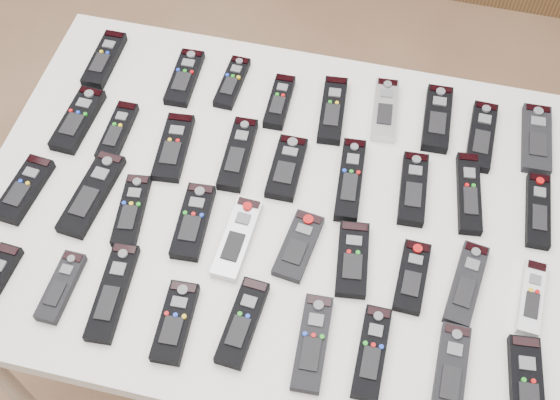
% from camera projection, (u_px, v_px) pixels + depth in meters
% --- Properties ---
extents(ground, '(4.00, 4.00, 0.00)m').
position_uv_depth(ground, '(294.00, 331.00, 2.12)').
color(ground, brown).
rests_on(ground, ground).
extents(table, '(1.25, 0.88, 0.78)m').
position_uv_depth(table, '(280.00, 220.00, 1.49)').
color(table, white).
rests_on(table, ground).
extents(remote_0, '(0.05, 0.17, 0.02)m').
position_uv_depth(remote_0, '(104.00, 60.00, 1.65)').
color(remote_0, black).
rests_on(remote_0, table).
extents(remote_1, '(0.06, 0.17, 0.02)m').
position_uv_depth(remote_1, '(185.00, 78.00, 1.62)').
color(remote_1, black).
rests_on(remote_1, table).
extents(remote_2, '(0.05, 0.15, 0.02)m').
position_uv_depth(remote_2, '(232.00, 82.00, 1.62)').
color(remote_2, black).
rests_on(remote_2, table).
extents(remote_3, '(0.05, 0.15, 0.02)m').
position_uv_depth(remote_3, '(279.00, 102.00, 1.58)').
color(remote_3, black).
rests_on(remote_3, table).
extents(remote_4, '(0.07, 0.19, 0.02)m').
position_uv_depth(remote_4, '(333.00, 110.00, 1.57)').
color(remote_4, black).
rests_on(remote_4, table).
extents(remote_5, '(0.06, 0.17, 0.02)m').
position_uv_depth(remote_5, '(385.00, 110.00, 1.57)').
color(remote_5, '#B7B7BC').
rests_on(remote_5, table).
extents(remote_6, '(0.06, 0.18, 0.02)m').
position_uv_depth(remote_6, '(437.00, 118.00, 1.55)').
color(remote_6, black).
rests_on(remote_6, table).
extents(remote_7, '(0.06, 0.19, 0.02)m').
position_uv_depth(remote_7, '(481.00, 136.00, 1.53)').
color(remote_7, black).
rests_on(remote_7, table).
extents(remote_8, '(0.07, 0.18, 0.02)m').
position_uv_depth(remote_8, '(537.00, 139.00, 1.52)').
color(remote_8, black).
rests_on(remote_8, table).
extents(remote_9, '(0.07, 0.18, 0.02)m').
position_uv_depth(remote_9, '(78.00, 120.00, 1.55)').
color(remote_9, black).
rests_on(remote_9, table).
extents(remote_10, '(0.05, 0.16, 0.02)m').
position_uv_depth(remote_10, '(117.00, 132.00, 1.53)').
color(remote_10, black).
rests_on(remote_10, table).
extents(remote_11, '(0.07, 0.18, 0.02)m').
position_uv_depth(remote_11, '(174.00, 147.00, 1.51)').
color(remote_11, black).
rests_on(remote_11, table).
extents(remote_12, '(0.06, 0.19, 0.02)m').
position_uv_depth(remote_12, '(238.00, 154.00, 1.50)').
color(remote_12, black).
rests_on(remote_12, table).
extents(remote_13, '(0.06, 0.16, 0.02)m').
position_uv_depth(remote_13, '(287.00, 168.00, 1.48)').
color(remote_13, black).
rests_on(remote_13, table).
extents(remote_14, '(0.06, 0.20, 0.02)m').
position_uv_depth(remote_14, '(350.00, 180.00, 1.46)').
color(remote_14, black).
rests_on(remote_14, table).
extents(remote_15, '(0.06, 0.17, 0.02)m').
position_uv_depth(remote_15, '(413.00, 189.00, 1.45)').
color(remote_15, black).
rests_on(remote_15, table).
extents(remote_16, '(0.07, 0.20, 0.02)m').
position_uv_depth(remote_16, '(469.00, 193.00, 1.45)').
color(remote_16, black).
rests_on(remote_16, table).
extents(remote_17, '(0.05, 0.18, 0.02)m').
position_uv_depth(remote_17, '(538.00, 210.00, 1.42)').
color(remote_17, black).
rests_on(remote_17, table).
extents(remote_18, '(0.07, 0.16, 0.02)m').
position_uv_depth(remote_18, '(24.00, 189.00, 1.45)').
color(remote_18, black).
rests_on(remote_18, table).
extents(remote_19, '(0.08, 0.21, 0.02)m').
position_uv_depth(remote_19, '(92.00, 194.00, 1.44)').
color(remote_19, black).
rests_on(remote_19, table).
extents(remote_20, '(0.07, 0.17, 0.02)m').
position_uv_depth(remote_20, '(131.00, 211.00, 1.42)').
color(remote_20, black).
rests_on(remote_20, table).
extents(remote_21, '(0.07, 0.17, 0.02)m').
position_uv_depth(remote_21, '(193.00, 221.00, 1.41)').
color(remote_21, black).
rests_on(remote_21, table).
extents(remote_22, '(0.06, 0.19, 0.02)m').
position_uv_depth(remote_22, '(237.00, 238.00, 1.39)').
color(remote_22, '#B7B7BC').
rests_on(remote_22, table).
extents(remote_23, '(0.08, 0.16, 0.02)m').
position_uv_depth(remote_23, '(298.00, 246.00, 1.38)').
color(remote_23, black).
rests_on(remote_23, table).
extents(remote_24, '(0.08, 0.16, 0.02)m').
position_uv_depth(remote_24, '(353.00, 259.00, 1.36)').
color(remote_24, black).
rests_on(remote_24, table).
extents(remote_25, '(0.06, 0.15, 0.02)m').
position_uv_depth(remote_25, '(412.00, 277.00, 1.34)').
color(remote_25, black).
rests_on(remote_25, table).
extents(remote_26, '(0.07, 0.18, 0.02)m').
position_uv_depth(remote_26, '(466.00, 284.00, 1.33)').
color(remote_26, black).
rests_on(remote_26, table).
extents(remote_27, '(0.05, 0.16, 0.02)m').
position_uv_depth(remote_27, '(531.00, 298.00, 1.32)').
color(remote_27, silver).
rests_on(remote_27, table).
extents(remote_29, '(0.05, 0.15, 0.02)m').
position_uv_depth(remote_29, '(61.00, 287.00, 1.33)').
color(remote_29, black).
rests_on(remote_29, table).
extents(remote_30, '(0.06, 0.20, 0.02)m').
position_uv_depth(remote_30, '(113.00, 292.00, 1.32)').
color(remote_30, black).
rests_on(remote_30, table).
extents(remote_31, '(0.06, 0.16, 0.02)m').
position_uv_depth(remote_31, '(175.00, 322.00, 1.29)').
color(remote_31, black).
rests_on(remote_31, table).
extents(remote_32, '(0.06, 0.17, 0.02)m').
position_uv_depth(remote_32, '(243.00, 322.00, 1.29)').
color(remote_32, black).
rests_on(remote_32, table).
extents(remote_33, '(0.06, 0.18, 0.02)m').
position_uv_depth(remote_33, '(312.00, 343.00, 1.27)').
color(remote_33, black).
rests_on(remote_33, table).
extents(remote_34, '(0.05, 0.17, 0.02)m').
position_uv_depth(remote_34, '(372.00, 352.00, 1.26)').
color(remote_34, black).
rests_on(remote_34, table).
extents(remote_35, '(0.06, 0.18, 0.02)m').
position_uv_depth(remote_35, '(451.00, 372.00, 1.24)').
color(remote_35, black).
rests_on(remote_35, table).
extents(remote_36, '(0.07, 0.19, 0.02)m').
position_uv_depth(remote_36, '(526.00, 388.00, 1.22)').
color(remote_36, black).
rests_on(remote_36, table).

